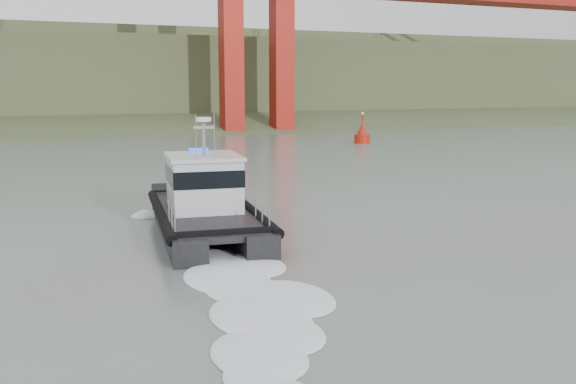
# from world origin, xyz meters

# --- Properties ---
(ground) EXTENTS (400.00, 400.00, 0.00)m
(ground) POSITION_xyz_m (0.00, 0.00, 0.00)
(ground) COLOR slate
(ground) RESTS_ON ground
(headlands) EXTENTS (500.00, 105.36, 27.12)m
(headlands) POSITION_xyz_m (0.00, 125.50, 7.05)
(headlands) COLOR #364929
(headlands) RESTS_ON ground
(patrol_boat) EXTENTS (5.82, 12.44, 5.82)m
(patrol_boat) POSITION_xyz_m (-3.22, 13.38, 1.46)
(patrol_boat) COLOR black
(patrol_boat) RESTS_ON ground
(nav_buoy) EXTENTS (1.95, 1.95, 4.07)m
(nav_buoy) POSITION_xyz_m (27.97, 53.39, 1.07)
(nav_buoy) COLOR #A41A0B
(nav_buoy) RESTS_ON ground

